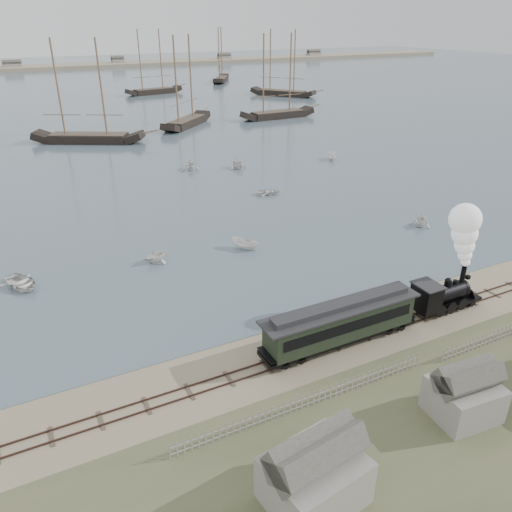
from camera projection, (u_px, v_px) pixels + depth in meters
name	position (u px, v px, depth m)	size (l,w,h in m)	color
ground	(329.00, 329.00, 41.32)	(600.00, 600.00, 0.00)	tan
harbor_water	(58.00, 89.00, 177.85)	(600.00, 336.00, 0.06)	#475C65
rail_track	(344.00, 341.00, 39.70)	(120.00, 1.80, 0.16)	#3E2722
picket_fence_west	(308.00, 408.00, 33.05)	(19.00, 0.10, 1.20)	gray
picket_fence_east	(510.00, 336.00, 40.40)	(15.00, 0.10, 1.20)	gray
shed_left	(313.00, 499.00, 26.80)	(5.00, 4.00, 4.10)	gray
shed_mid	(460.00, 414.00, 32.50)	(4.00, 3.50, 3.60)	gray
far_spit	(36.00, 70.00, 242.12)	(500.00, 20.00, 1.80)	tan
locomotive	(459.00, 264.00, 42.63)	(7.39, 2.76, 9.22)	black
passenger_coach	(341.00, 321.00, 38.62)	(13.49, 2.60, 3.28)	black
beached_dinghy	(343.00, 319.00, 41.94)	(4.21, 3.01, 0.87)	silver
rowboat_0	(21.00, 283.00, 47.43)	(4.41, 3.15, 0.91)	silver
rowboat_1	(156.00, 255.00, 52.23)	(2.89, 2.50, 1.52)	silver
rowboat_2	(244.00, 244.00, 55.22)	(3.11, 1.17, 1.20)	silver
rowboat_3	(269.00, 192.00, 72.23)	(3.57, 2.55, 0.74)	silver
rowboat_4	(421.00, 220.00, 61.19)	(2.89, 2.50, 1.52)	silver
rowboat_5	(332.00, 156.00, 89.60)	(3.31, 1.24, 1.28)	silver
rowboat_7	(190.00, 165.00, 83.61)	(3.27, 2.83, 1.72)	silver
rowboat_8	(238.00, 163.00, 84.32)	(3.46, 2.98, 1.82)	silver
schooner_2	(82.00, 91.00, 97.98)	(22.39, 5.17, 20.00)	black
schooner_3	(184.00, 81.00, 113.05)	(19.04, 4.39, 20.00)	black
schooner_4	(278.00, 76.00, 122.33)	(19.70, 4.55, 20.00)	black
schooner_5	(283.00, 63.00, 157.70)	(21.56, 4.98, 20.00)	black
schooner_8	(152.00, 62.00, 161.48)	(19.14, 4.42, 20.00)	black
schooner_9	(220.00, 55.00, 192.16)	(19.45, 4.49, 20.00)	black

